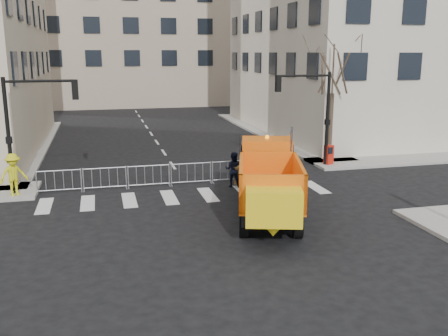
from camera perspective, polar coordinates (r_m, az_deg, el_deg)
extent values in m
plane|color=black|center=(17.96, -0.29, -7.96)|extent=(120.00, 120.00, 0.00)
cube|color=gray|center=(25.89, -4.78, -1.21)|extent=(64.00, 5.00, 0.15)
cube|color=tan|center=(68.62, -11.21, 17.49)|extent=(30.00, 18.00, 24.00)
cylinder|color=black|center=(24.40, -23.39, 3.17)|extent=(0.18, 0.18, 5.40)
cylinder|color=black|center=(28.89, 11.73, 5.36)|extent=(0.18, 0.18, 5.40)
cube|color=black|center=(20.06, 5.05, -3.12)|extent=(3.86, 6.89, 0.41)
cylinder|color=black|center=(22.42, 2.30, -2.31)|extent=(0.59, 1.05, 1.00)
cylinder|color=black|center=(22.50, 7.19, -2.34)|extent=(0.59, 1.05, 1.00)
cylinder|color=black|center=(19.02, 2.30, -5.15)|extent=(0.59, 1.05, 1.00)
cylinder|color=black|center=(19.12, 8.07, -5.17)|extent=(0.59, 1.05, 1.00)
cylinder|color=black|center=(17.89, 2.30, -6.33)|extent=(0.59, 1.05, 1.00)
cylinder|color=black|center=(18.00, 8.44, -6.35)|extent=(0.59, 1.05, 1.00)
cube|color=#E15E0C|center=(22.73, 4.74, 0.48)|extent=(2.25, 1.94, 0.91)
cube|color=#E15E0C|center=(21.46, 4.90, 1.21)|extent=(2.42, 1.99, 1.64)
cylinder|color=silver|center=(20.79, 7.63, 1.66)|extent=(0.13, 0.13, 2.19)
cube|color=#E15E0C|center=(18.58, 5.29, -1.38)|extent=(3.31, 4.49, 1.50)
cube|color=yellow|center=(16.30, 5.70, -4.47)|extent=(2.01, 1.39, 1.18)
cube|color=brown|center=(24.45, 4.55, -0.81)|extent=(2.95, 1.33, 1.02)
imported|color=black|center=(24.28, 3.93, -0.26)|extent=(0.74, 0.72, 1.71)
imported|color=black|center=(24.36, 1.08, -0.16)|extent=(1.05, 0.97, 1.73)
imported|color=black|center=(24.84, 2.48, 0.22)|extent=(0.93, 1.16, 1.84)
imported|color=gold|center=(24.20, -22.92, -0.70)|extent=(1.43, 1.23, 1.92)
cube|color=#B81C0E|center=(29.35, 11.87, 1.51)|extent=(0.56, 0.53, 1.10)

